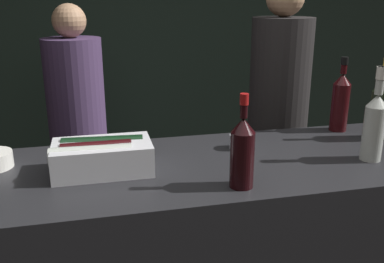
% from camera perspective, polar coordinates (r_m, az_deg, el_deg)
% --- Properties ---
extents(wall_back_chalkboard, '(6.40, 0.06, 2.80)m').
position_cam_1_polar(wall_back_chalkboard, '(3.52, -7.52, 12.87)').
color(wall_back_chalkboard, black).
rests_on(wall_back_chalkboard, ground_plane).
extents(ice_bin_with_bottles, '(0.36, 0.21, 0.12)m').
position_cam_1_polar(ice_bin_with_bottles, '(1.58, -12.07, -3.06)').
color(ice_bin_with_bottles, silver).
rests_on(ice_bin_with_bottles, bar_counter).
extents(candle_votive, '(0.07, 0.07, 0.06)m').
position_cam_1_polar(candle_votive, '(1.81, 6.19, -1.33)').
color(candle_votive, silver).
rests_on(candle_votive, bar_counter).
extents(champagne_bottle, '(0.09, 0.09, 0.36)m').
position_cam_1_polar(champagne_bottle, '(2.06, 23.85, 2.92)').
color(champagne_bottle, black).
rests_on(champagne_bottle, bar_counter).
extents(red_wine_bottle_tall, '(0.08, 0.08, 0.32)m').
position_cam_1_polar(red_wine_bottle_tall, '(1.42, 6.73, -2.56)').
color(red_wine_bottle_tall, black).
rests_on(red_wine_bottle_tall, bar_counter).
extents(red_wine_bottle_black_foil, '(0.08, 0.08, 0.35)m').
position_cam_1_polar(red_wine_bottle_black_foil, '(2.13, 19.18, 3.92)').
color(red_wine_bottle_black_foil, black).
rests_on(red_wine_bottle_black_foil, bar_counter).
extents(white_wine_bottle, '(0.08, 0.08, 0.37)m').
position_cam_1_polar(white_wine_bottle, '(1.78, 23.15, 1.00)').
color(white_wine_bottle, '#B2B7AD').
rests_on(white_wine_bottle, bar_counter).
extents(person_in_hoodie, '(0.37, 0.37, 1.64)m').
position_cam_1_polar(person_in_hoodie, '(2.94, -15.05, 1.72)').
color(person_in_hoodie, black).
rests_on(person_in_hoodie, ground_plane).
extents(person_blond_tee, '(0.34, 0.34, 1.78)m').
position_cam_1_polar(person_blond_tee, '(2.56, 11.35, 1.82)').
color(person_blond_tee, black).
rests_on(person_blond_tee, ground_plane).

